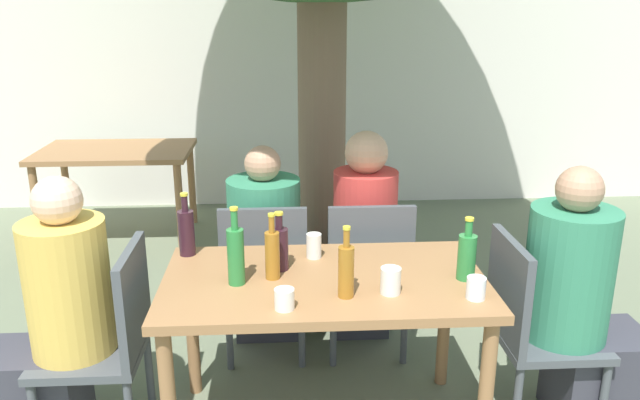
{
  "coord_description": "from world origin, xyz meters",
  "views": [
    {
      "loc": [
        -0.16,
        -2.41,
        1.85
      ],
      "look_at": [
        0.0,
        0.3,
        1.0
      ],
      "focal_mm": 35.0,
      "sensor_mm": 36.0,
      "label": 1
    }
  ],
  "objects_px": {
    "drinking_glass_1": "(391,281)",
    "green_bottle_2": "(236,254)",
    "wine_bottle_1": "(279,247)",
    "patio_chair_2": "(265,272)",
    "dining_table_front": "(324,298)",
    "dining_table_back": "(116,161)",
    "person_seated_2": "(266,253)",
    "drinking_glass_0": "(284,299)",
    "patio_chair_3": "(368,270)",
    "amber_bottle_0": "(272,253)",
    "amber_bottle_4": "(346,270)",
    "person_seated_0": "(54,330)",
    "green_bottle_3": "(467,255)",
    "wine_bottle_5": "(186,231)",
    "person_seated_1": "(581,312)",
    "drinking_glass_3": "(314,246)",
    "person_seated_3": "(362,246)",
    "patio_chair_1": "(530,323)",
    "patio_chair_0": "(110,335)",
    "drinking_glass_2": "(476,288)"
  },
  "relations": [
    {
      "from": "drinking_glass_3",
      "to": "dining_table_front",
      "type": "bearing_deg",
      "value": -81.76
    },
    {
      "from": "patio_chair_1",
      "to": "person_seated_0",
      "type": "bearing_deg",
      "value": 90.0
    },
    {
      "from": "dining_table_back",
      "to": "person_seated_1",
      "type": "height_order",
      "value": "person_seated_1"
    },
    {
      "from": "dining_table_front",
      "to": "dining_table_back",
      "type": "height_order",
      "value": "same"
    },
    {
      "from": "person_seated_2",
      "to": "amber_bottle_4",
      "type": "relative_size",
      "value": 3.93
    },
    {
      "from": "patio_chair_3",
      "to": "green_bottle_2",
      "type": "relative_size",
      "value": 2.7
    },
    {
      "from": "person_seated_3",
      "to": "drinking_glass_1",
      "type": "height_order",
      "value": "person_seated_3"
    },
    {
      "from": "dining_table_front",
      "to": "wine_bottle_5",
      "type": "xyz_separation_m",
      "value": [
        -0.61,
        0.29,
        0.21
      ]
    },
    {
      "from": "dining_table_back",
      "to": "person_seated_2",
      "type": "distance_m",
      "value": 2.11
    },
    {
      "from": "drinking_glass_0",
      "to": "amber_bottle_4",
      "type": "bearing_deg",
      "value": 20.4
    },
    {
      "from": "wine_bottle_5",
      "to": "drinking_glass_0",
      "type": "xyz_separation_m",
      "value": [
        0.44,
        -0.57,
        -0.07
      ]
    },
    {
      "from": "patio_chair_2",
      "to": "person_seated_0",
      "type": "height_order",
      "value": "person_seated_0"
    },
    {
      "from": "dining_table_front",
      "to": "person_seated_1",
      "type": "height_order",
      "value": "person_seated_1"
    },
    {
      "from": "dining_table_front",
      "to": "person_seated_2",
      "type": "height_order",
      "value": "person_seated_2"
    },
    {
      "from": "person_seated_0",
      "to": "green_bottle_3",
      "type": "distance_m",
      "value": 1.77
    },
    {
      "from": "person_seated_0",
      "to": "drinking_glass_0",
      "type": "distance_m",
      "value": 1.04
    },
    {
      "from": "patio_chair_1",
      "to": "amber_bottle_0",
      "type": "relative_size",
      "value": 3.12
    },
    {
      "from": "amber_bottle_4",
      "to": "drinking_glass_0",
      "type": "relative_size",
      "value": 3.64
    },
    {
      "from": "amber_bottle_0",
      "to": "wine_bottle_1",
      "type": "bearing_deg",
      "value": 72.26
    },
    {
      "from": "wine_bottle_1",
      "to": "drinking_glass_1",
      "type": "distance_m",
      "value": 0.52
    },
    {
      "from": "wine_bottle_1",
      "to": "drinking_glass_0",
      "type": "distance_m",
      "value": 0.38
    },
    {
      "from": "green_bottle_3",
      "to": "amber_bottle_0",
      "type": "bearing_deg",
      "value": 176.06
    },
    {
      "from": "amber_bottle_0",
      "to": "drinking_glass_3",
      "type": "distance_m",
      "value": 0.29
    },
    {
      "from": "green_bottle_2",
      "to": "green_bottle_3",
      "type": "height_order",
      "value": "green_bottle_2"
    },
    {
      "from": "person_seated_0",
      "to": "drinking_glass_3",
      "type": "xyz_separation_m",
      "value": [
        1.11,
        0.22,
        0.26
      ]
    },
    {
      "from": "person_seated_3",
      "to": "drinking_glass_3",
      "type": "bearing_deg",
      "value": 63.93
    },
    {
      "from": "drinking_glass_1",
      "to": "green_bottle_2",
      "type": "bearing_deg",
      "value": 168.35
    },
    {
      "from": "person_seated_2",
      "to": "drinking_glass_0",
      "type": "distance_m",
      "value": 1.16
    },
    {
      "from": "person_seated_1",
      "to": "drinking_glass_3",
      "type": "height_order",
      "value": "person_seated_1"
    },
    {
      "from": "dining_table_back",
      "to": "green_bottle_3",
      "type": "distance_m",
      "value": 3.35
    },
    {
      "from": "patio_chair_1",
      "to": "person_seated_3",
      "type": "xyz_separation_m",
      "value": [
        -0.64,
        0.85,
        0.05
      ]
    },
    {
      "from": "green_bottle_3",
      "to": "wine_bottle_5",
      "type": "relative_size",
      "value": 0.92
    },
    {
      "from": "drinking_glass_3",
      "to": "amber_bottle_4",
      "type": "bearing_deg",
      "value": -75.47
    },
    {
      "from": "amber_bottle_0",
      "to": "drinking_glass_1",
      "type": "bearing_deg",
      "value": -20.06
    },
    {
      "from": "person_seated_0",
      "to": "drinking_glass_0",
      "type": "height_order",
      "value": "person_seated_0"
    },
    {
      "from": "wine_bottle_5",
      "to": "patio_chair_0",
      "type": "bearing_deg",
      "value": -135.79
    },
    {
      "from": "wine_bottle_1",
      "to": "patio_chair_2",
      "type": "bearing_deg",
      "value": 99.35
    },
    {
      "from": "patio_chair_2",
      "to": "wine_bottle_5",
      "type": "xyz_separation_m",
      "value": [
        -0.34,
        -0.32,
        0.36
      ]
    },
    {
      "from": "person_seated_2",
      "to": "dining_table_front",
      "type": "bearing_deg",
      "value": 107.83
    },
    {
      "from": "drinking_glass_2",
      "to": "amber_bottle_4",
      "type": "bearing_deg",
      "value": 174.63
    },
    {
      "from": "patio_chair_0",
      "to": "green_bottle_2",
      "type": "xyz_separation_m",
      "value": [
        0.55,
        -0.04,
        0.37
      ]
    },
    {
      "from": "dining_table_front",
      "to": "wine_bottle_1",
      "type": "distance_m",
      "value": 0.29
    },
    {
      "from": "wine_bottle_1",
      "to": "patio_chair_1",
      "type": "bearing_deg",
      "value": -5.2
    },
    {
      "from": "wine_bottle_1",
      "to": "green_bottle_3",
      "type": "relative_size",
      "value": 0.97
    },
    {
      "from": "dining_table_front",
      "to": "patio_chair_3",
      "type": "height_order",
      "value": "patio_chair_3"
    },
    {
      "from": "amber_bottle_0",
      "to": "wine_bottle_1",
      "type": "height_order",
      "value": "amber_bottle_0"
    },
    {
      "from": "patio_chair_1",
      "to": "patio_chair_2",
      "type": "relative_size",
      "value": 1.0
    },
    {
      "from": "person_seated_2",
      "to": "drinking_glass_0",
      "type": "relative_size",
      "value": 14.32
    },
    {
      "from": "person_seated_3",
      "to": "amber_bottle_4",
      "type": "relative_size",
      "value": 4.17
    },
    {
      "from": "person_seated_3",
      "to": "wine_bottle_1",
      "type": "relative_size",
      "value": 4.67
    }
  ]
}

